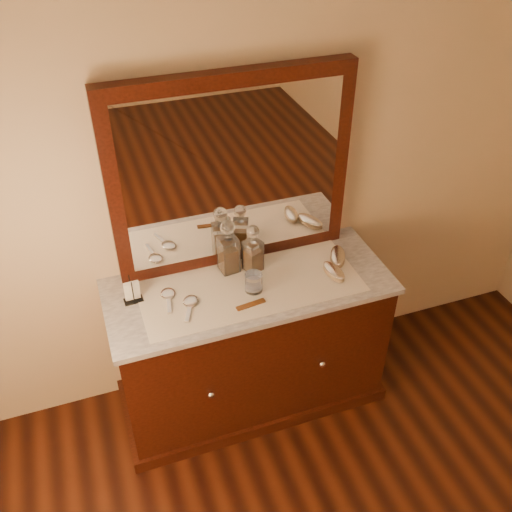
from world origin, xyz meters
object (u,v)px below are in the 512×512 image
Objects in this scene: decanter_right at (253,253)px; dresser_cabinet at (250,346)px; mirror_frame at (232,174)px; brush_far at (338,257)px; brush_near at (334,272)px; comb at (251,304)px; hand_mirror_outer at (168,296)px; decanter_left at (228,252)px; pin_dish at (253,285)px; napkin_rack at (132,292)px; hand_mirror_inner at (190,303)px.

dresser_cabinet is at bearing -118.02° from decanter_right.
brush_far is at bearing -23.59° from mirror_frame.
brush_near is (0.43, -0.32, -0.47)m from mirror_frame.
comb is at bearing -111.38° from decanter_right.
decanter_right is at bearing 8.40° from hand_mirror_outer.
hand_mirror_outer is at bearing -162.97° from decanter_left.
pin_dish is 0.42× the size of hand_mirror_outer.
brush_far is (1.07, -0.04, -0.03)m from napkin_rack.
hand_mirror_inner is (0.25, -0.12, -0.04)m from napkin_rack.
hand_mirror_outer is at bearing 172.02° from brush_near.
decanter_left is at bearing 168.29° from brush_far.
hand_mirror_outer is 0.13m from hand_mirror_inner.
mirror_frame is 0.40m from decanter_left.
pin_dish is 0.55× the size of comb.
decanter_left is (-0.02, 0.30, 0.11)m from comb.
mirror_frame is 0.72m from brush_far.
hand_mirror_outer is at bearing -171.60° from decanter_right.
comb is at bearing -96.45° from mirror_frame.
brush_far is at bearing 5.55° from hand_mirror_inner.
comb is 0.78× the size of brush_far.
hand_mirror_inner is at bearing -136.76° from mirror_frame.
dresser_cabinet is at bearing -176.99° from brush_far.
decanter_right reaches higher than brush_far.
brush_near is 0.13m from brush_far.
pin_dish is at bearing 172.26° from brush_near.
hand_mirror_outer is at bearing 174.70° from dresser_cabinet.
dresser_cabinet is 7.20× the size of hand_mirror_inner.
decanter_left is 0.38m from hand_mirror_outer.
comb is at bearing -171.10° from brush_near.
pin_dish is 0.17m from decanter_right.
decanter_left reaches higher than comb.
hand_mirror_outer is (-0.42, 0.06, 0.00)m from pin_dish.
comb is 0.78× the size of hand_mirror_outer.
dresser_cabinet is at bearing -90.00° from mirror_frame.
napkin_rack reaches higher than hand_mirror_outer.
napkin_rack is (-0.52, 0.22, 0.05)m from comb.
comb is at bearing -113.52° from pin_dish.
napkin_rack is 1.01m from brush_near.
brush_near is (0.49, -0.22, -0.09)m from decanter_left.
hand_mirror_inner reaches higher than comb.
hand_mirror_outer is at bearing 145.07° from comb.
decanter_right is at bearing 23.06° from hand_mirror_inner.
brush_near is (0.42, -0.06, 0.02)m from pin_dish.
comb is 0.57m from brush_far.
hand_mirror_outer reaches higher than pin_dish.
dresser_cabinet is at bearing 9.52° from hand_mirror_inner.
hand_mirror_inner reaches higher than pin_dish.
dresser_cabinet is 0.55m from hand_mirror_inner.
dresser_cabinet is 0.64m from brush_near.
mirror_frame is at bearing 43.24° from hand_mirror_inner.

